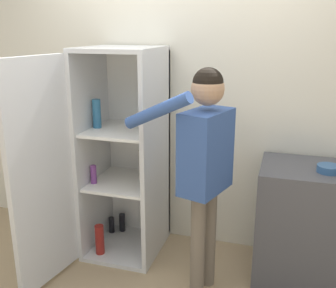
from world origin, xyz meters
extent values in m
cube|color=silver|center=(0.00, 0.98, 1.27)|extent=(7.00, 0.06, 2.55)
cube|color=silver|center=(-0.38, 0.60, 0.02)|extent=(0.60, 0.65, 0.04)
cube|color=silver|center=(-0.38, 0.60, 1.71)|extent=(0.60, 0.65, 0.04)
cube|color=white|center=(-0.38, 0.91, 0.87)|extent=(0.60, 0.03, 1.66)
cube|color=silver|center=(-0.66, 0.60, 0.87)|extent=(0.03, 0.65, 1.66)
cube|color=silver|center=(-0.10, 0.60, 0.87)|extent=(0.04, 0.65, 1.66)
cube|color=white|center=(-0.38, 0.60, 0.62)|extent=(0.53, 0.58, 0.02)
cube|color=white|center=(-0.38, 0.60, 1.07)|extent=(0.53, 0.58, 0.02)
cube|color=silver|center=(-0.75, -0.01, 0.87)|extent=(0.14, 0.60, 1.66)
cylinder|color=black|center=(-0.60, 0.76, 0.11)|extent=(0.05, 0.05, 0.15)
cylinder|color=teal|center=(-0.60, 0.57, 1.20)|extent=(0.07, 0.07, 0.24)
cylinder|color=beige|center=(-0.24, 0.67, 0.76)|extent=(0.07, 0.07, 0.26)
cylinder|color=maroon|center=(-0.54, 0.40, 0.16)|extent=(0.08, 0.08, 0.26)
cylinder|color=#723884|center=(-0.60, 0.48, 0.71)|extent=(0.05, 0.05, 0.15)
cylinder|color=black|center=(-0.51, 0.81, 0.12)|extent=(0.06, 0.06, 0.17)
cylinder|color=#726656|center=(0.36, 0.16, 0.40)|extent=(0.10, 0.10, 0.79)
cylinder|color=#726656|center=(0.40, 0.32, 0.40)|extent=(0.10, 0.10, 0.79)
cube|color=#335193|center=(0.38, 0.24, 1.07)|extent=(0.33, 0.45, 0.56)
sphere|color=tan|center=(0.38, 0.24, 1.49)|extent=(0.22, 0.22, 0.22)
sphere|color=black|center=(0.38, 0.24, 1.53)|extent=(0.20, 0.20, 0.20)
cylinder|color=#335193|center=(0.09, 0.10, 1.36)|extent=(0.51, 0.23, 0.30)
cylinder|color=#335193|center=(0.45, 0.46, 1.04)|extent=(0.08, 0.08, 0.53)
cube|color=#4C4C51|center=(1.07, 0.64, 0.45)|extent=(0.70, 0.58, 0.90)
cylinder|color=#335B8E|center=(1.19, 0.57, 0.92)|extent=(0.16, 0.16, 0.05)
camera|label=1|loc=(0.88, -2.23, 1.87)|focal=42.00mm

